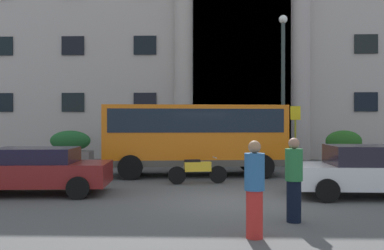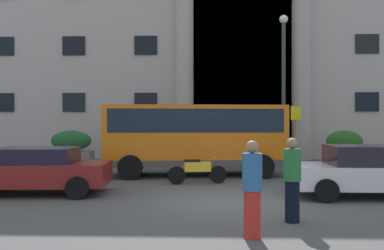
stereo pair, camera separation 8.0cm
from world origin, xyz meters
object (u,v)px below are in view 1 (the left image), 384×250
at_px(orange_minibus, 195,134).
at_px(hedge_planter_far_east, 242,149).
at_px(hedge_planter_east, 344,148).
at_px(hedge_planter_far_west, 164,151).
at_px(scooter_by_planter, 196,170).
at_px(bus_stop_sign, 295,131).
at_px(parked_hatchback_near, 373,170).
at_px(pedestrian_man_crossing, 254,189).
at_px(parked_compact_extra, 36,170).
at_px(hedge_planter_west, 70,147).
at_px(lamppost_plaza_centre, 283,78).
at_px(pedestrian_woman_dark_dress, 294,180).

relative_size(orange_minibus, hedge_planter_far_east, 3.56).
bearing_deg(hedge_planter_east, hedge_planter_far_east, 177.61).
relative_size(hedge_planter_far_west, scooter_by_planter, 0.96).
xyz_separation_m(bus_stop_sign, scooter_by_planter, (-4.25, -4.47, -1.26)).
xyz_separation_m(hedge_planter_far_west, parked_hatchback_near, (6.78, -9.74, 0.09)).
bearing_deg(parked_hatchback_near, pedestrian_man_crossing, -129.99).
height_order(orange_minibus, parked_compact_extra, orange_minibus).
height_order(hedge_planter_west, pedestrian_man_crossing, pedestrian_man_crossing).
relative_size(bus_stop_sign, scooter_by_planter, 1.40).
xyz_separation_m(orange_minibus, hedge_planter_west, (-6.54, 5.06, -0.83)).
relative_size(hedge_planter_west, parked_compact_extra, 0.51).
xyz_separation_m(hedge_planter_far_east, parked_hatchback_near, (2.82, -9.49, -0.01)).
distance_m(parked_hatchback_near, parked_compact_extra, 9.58).
bearing_deg(lamppost_plaza_centre, orange_minibus, -139.31).
distance_m(hedge_planter_west, hedge_planter_far_west, 4.86).
relative_size(scooter_by_planter, lamppost_plaza_centre, 0.28).
bearing_deg(hedge_planter_far_east, pedestrian_man_crossing, -94.03).
distance_m(pedestrian_man_crossing, pedestrian_woman_dark_dress, 1.58).
height_order(hedge_planter_west, pedestrian_woman_dark_dress, pedestrian_woman_dark_dress).
distance_m(hedge_planter_east, parked_hatchback_near, 9.53).
distance_m(hedge_planter_east, hedge_planter_far_east, 4.99).
xyz_separation_m(hedge_planter_far_west, parked_compact_extra, (-2.80, -9.59, 0.06)).
bearing_deg(hedge_planter_east, parked_compact_extra, -142.12).
relative_size(parked_compact_extra, pedestrian_man_crossing, 2.47).
distance_m(hedge_planter_east, scooter_by_planter, 9.96).
distance_m(bus_stop_sign, hedge_planter_far_east, 3.53).
bearing_deg(parked_hatchback_near, parked_compact_extra, -179.91).
bearing_deg(hedge_planter_far_west, pedestrian_man_crossing, -78.07).
xyz_separation_m(bus_stop_sign, parked_hatchback_near, (0.73, -6.82, -0.99)).
relative_size(hedge_planter_east, pedestrian_woman_dark_dress, 1.07).
bearing_deg(pedestrian_woman_dark_dress, hedge_planter_far_east, -145.61).
xyz_separation_m(hedge_planter_west, scooter_by_planter, (6.66, -7.34, -0.35)).
bearing_deg(hedge_planter_far_east, hedge_planter_west, 178.70).
bearing_deg(pedestrian_woman_dark_dress, parked_hatchback_near, 172.14).
relative_size(parked_compact_extra, pedestrian_woman_dark_dress, 2.46).
height_order(hedge_planter_east, parked_compact_extra, hedge_planter_east).
distance_m(bus_stop_sign, parked_compact_extra, 11.13).
height_order(bus_stop_sign, scooter_by_planter, bus_stop_sign).
bearing_deg(hedge_planter_east, hedge_planter_west, 178.31).
distance_m(hedge_planter_far_west, scooter_by_planter, 7.61).
distance_m(bus_stop_sign, scooter_by_planter, 6.30).
xyz_separation_m(hedge_planter_far_east, parked_compact_extra, (-6.76, -9.35, -0.05)).
distance_m(hedge_planter_far_east, lamppost_plaza_centre, 4.10).
bearing_deg(parked_hatchback_near, bus_stop_sign, 97.07).
bearing_deg(hedge_planter_east, scooter_by_planter, -135.86).
relative_size(pedestrian_man_crossing, pedestrian_woman_dark_dress, 1.00).
xyz_separation_m(parked_hatchback_near, parked_compact_extra, (-9.58, 0.15, -0.03)).
relative_size(parked_hatchback_near, scooter_by_planter, 2.25).
bearing_deg(lamppost_plaza_centre, parked_compact_extra, -136.95).
height_order(hedge_planter_east, pedestrian_woman_dark_dress, pedestrian_woman_dark_dress).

